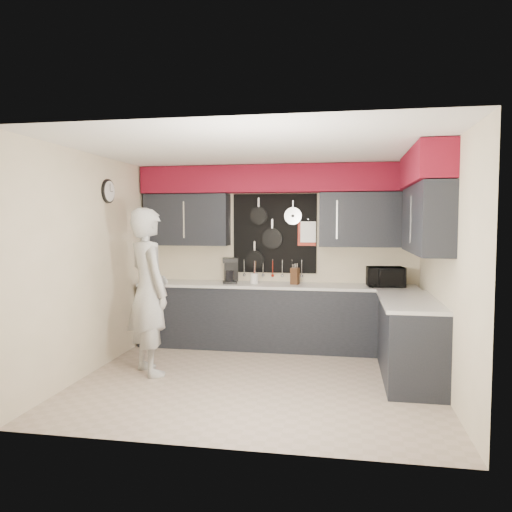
% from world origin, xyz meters
% --- Properties ---
extents(ground, '(4.00, 4.00, 0.00)m').
position_xyz_m(ground, '(0.00, 0.00, 0.00)').
color(ground, tan).
rests_on(ground, ground).
extents(back_wall_assembly, '(4.00, 0.36, 2.60)m').
position_xyz_m(back_wall_assembly, '(0.01, 1.60, 2.01)').
color(back_wall_assembly, beige).
rests_on(back_wall_assembly, ground).
extents(right_wall_assembly, '(0.36, 3.50, 2.60)m').
position_xyz_m(right_wall_assembly, '(1.85, 0.26, 1.94)').
color(right_wall_assembly, beige).
rests_on(right_wall_assembly, ground).
extents(left_wall_assembly, '(0.05, 3.50, 2.60)m').
position_xyz_m(left_wall_assembly, '(-1.99, 0.02, 1.33)').
color(left_wall_assembly, beige).
rests_on(left_wall_assembly, ground).
extents(base_cabinets, '(3.95, 2.20, 0.92)m').
position_xyz_m(base_cabinets, '(0.49, 1.13, 0.46)').
color(base_cabinets, black).
rests_on(base_cabinets, ground).
extents(microwave, '(0.52, 0.38, 0.27)m').
position_xyz_m(microwave, '(1.51, 1.42, 1.05)').
color(microwave, black).
rests_on(microwave, base_cabinets).
extents(knife_block, '(0.13, 0.13, 0.23)m').
position_xyz_m(knife_block, '(0.28, 1.45, 1.04)').
color(knife_block, '#372211').
rests_on(knife_block, base_cabinets).
extents(utensil_crock, '(0.11, 0.11, 0.15)m').
position_xyz_m(utensil_crock, '(-0.30, 1.43, 0.99)').
color(utensil_crock, white).
rests_on(utensil_crock, base_cabinets).
extents(coffee_maker, '(0.26, 0.29, 0.36)m').
position_xyz_m(coffee_maker, '(-0.65, 1.43, 1.11)').
color(coffee_maker, black).
rests_on(coffee_maker, base_cabinets).
extents(person, '(0.84, 0.84, 1.96)m').
position_xyz_m(person, '(-1.31, 0.04, 0.98)').
color(person, beige).
rests_on(person, ground).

